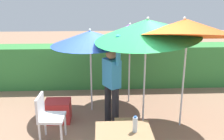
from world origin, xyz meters
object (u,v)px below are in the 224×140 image
umbrella_orange (130,30)px  bottle_water (135,124)px  crate_cardboard (127,131)px  folding_table (123,137)px  umbrella_navy (147,29)px  umbrella_rainbow (186,28)px  person_vendor (112,81)px  chair_plastic (48,115)px  umbrella_yellow (90,38)px  cooler_box (58,111)px

umbrella_orange → bottle_water: (-0.21, -2.68, -0.89)m
crate_cardboard → folding_table: (-0.16, -0.99, 0.49)m
umbrella_navy → crate_cardboard: (-0.41, -0.64, -1.78)m
crate_cardboard → bottle_water: bottle_water is taller
umbrella_rainbow → person_vendor: size_ratio=1.27×
chair_plastic → crate_cardboard: bearing=-1.6°
umbrella_orange → chair_plastic: umbrella_orange is taller
umbrella_navy → chair_plastic: umbrella_navy is taller
chair_plastic → person_vendor: bearing=26.3°
umbrella_orange → person_vendor: umbrella_orange is taller
umbrella_yellow → umbrella_navy: 1.29m
umbrella_orange → cooler_box: umbrella_orange is taller
person_vendor → chair_plastic: bearing=-153.7°
umbrella_rainbow → umbrella_orange: umbrella_rainbow is taller
umbrella_navy → cooler_box: bearing=175.2°
folding_table → bottle_water: 0.26m
crate_cardboard → umbrella_yellow: bearing=118.1°
umbrella_rainbow → umbrella_yellow: umbrella_rainbow is taller
chair_plastic → cooler_box: 0.81m
umbrella_yellow → crate_cardboard: size_ratio=4.27×
umbrella_rainbow → folding_table: size_ratio=2.98×
umbrella_yellow → chair_plastic: (-0.75, -1.22, -1.17)m
umbrella_yellow → cooler_box: bearing=-145.6°
person_vendor → cooler_box: size_ratio=3.59×
umbrella_navy → umbrella_rainbow: bearing=-11.7°
umbrella_navy → folding_table: size_ratio=2.83×
umbrella_rainbow → person_vendor: umbrella_rainbow is taller
umbrella_rainbow → person_vendor: (-1.36, 0.12, -1.05)m
umbrella_orange → person_vendor: 1.42m
bottle_water → cooler_box: bearing=127.3°
umbrella_rainbow → umbrella_orange: size_ratio=1.13×
folding_table → umbrella_yellow: bearing=103.0°
umbrella_orange → folding_table: umbrella_orange is taller
umbrella_navy → person_vendor: size_ratio=1.21×
umbrella_rainbow → folding_table: 2.36m
cooler_box → folding_table: bearing=-55.7°
umbrella_rainbow → bottle_water: bearing=-126.3°
umbrella_rainbow → umbrella_orange: (-0.89, 1.18, -0.23)m
person_vendor → umbrella_yellow: bearing=123.3°
bottle_water → chair_plastic: bearing=143.8°
bottle_water → umbrella_yellow: bearing=106.6°
umbrella_rainbow → cooler_box: (-2.47, 0.29, -1.76)m
chair_plastic → bottle_water: bottle_water is taller
bottle_water → crate_cardboard: bearing=90.1°
umbrella_yellow → bottle_water: 2.50m
umbrella_rainbow → crate_cardboard: size_ratio=5.44×
umbrella_orange → bottle_water: bearing=-94.5°
chair_plastic → cooler_box: (0.05, 0.75, -0.28)m
person_vendor → bottle_water: bearing=-81.1°
umbrella_navy → bottle_water: bearing=-104.0°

